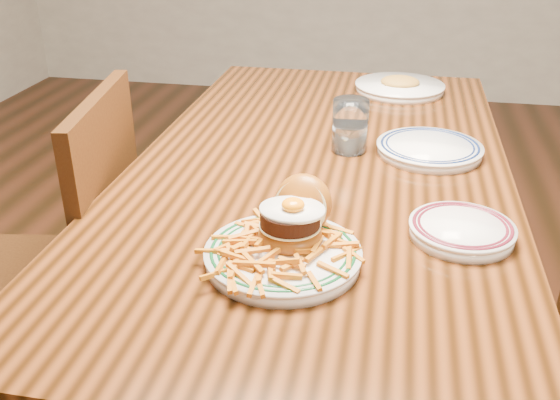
% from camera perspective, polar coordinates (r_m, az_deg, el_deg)
% --- Properties ---
extents(table, '(0.85, 1.60, 0.75)m').
position_cam_1_polar(table, '(1.48, 3.59, 0.28)').
color(table, black).
rests_on(table, floor).
extents(chair_left, '(0.50, 0.50, 0.92)m').
position_cam_1_polar(chair_left, '(1.60, -18.83, -5.94)').
color(chair_left, '#3B220C').
rests_on(chair_left, floor).
extents(main_plate, '(0.27, 0.28, 0.13)m').
position_cam_1_polar(main_plate, '(1.05, 0.60, -3.75)').
color(main_plate, white).
rests_on(main_plate, table).
extents(side_plate, '(0.19, 0.19, 0.03)m').
position_cam_1_polar(side_plate, '(1.17, 16.29, -2.58)').
color(side_plate, white).
rests_on(side_plate, table).
extents(rear_plate, '(0.25, 0.25, 0.03)m').
position_cam_1_polar(rear_plate, '(1.52, 13.50, 4.62)').
color(rear_plate, white).
rests_on(rear_plate, table).
extents(water_glass, '(0.08, 0.08, 0.13)m').
position_cam_1_polar(water_glass, '(1.49, 6.41, 6.49)').
color(water_glass, white).
rests_on(water_glass, table).
extents(far_plate, '(0.27, 0.27, 0.05)m').
position_cam_1_polar(far_plate, '(1.99, 10.88, 10.14)').
color(far_plate, white).
rests_on(far_plate, table).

